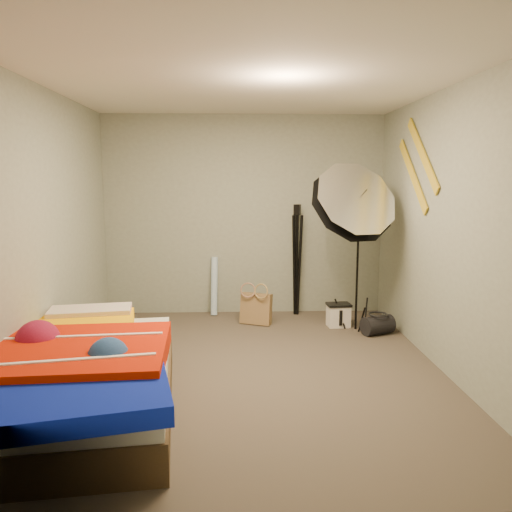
{
  "coord_description": "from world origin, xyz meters",
  "views": [
    {
      "loc": [
        -0.08,
        -4.3,
        1.71
      ],
      "look_at": [
        0.1,
        0.6,
        0.95
      ],
      "focal_mm": 35.0,
      "sensor_mm": 36.0,
      "label": 1
    }
  ],
  "objects_px": {
    "duffel_bag": "(378,325)",
    "photo_umbrella": "(351,205)",
    "wrapping_roll": "(214,286)",
    "camera_case": "(338,316)",
    "camera_tripod": "(297,252)",
    "tote_bag": "(256,309)",
    "bed": "(73,377)"
  },
  "relations": [
    {
      "from": "duffel_bag",
      "to": "photo_umbrella",
      "type": "relative_size",
      "value": 0.17
    },
    {
      "from": "wrapping_roll",
      "to": "photo_umbrella",
      "type": "height_order",
      "value": "photo_umbrella"
    },
    {
      "from": "camera_case",
      "to": "camera_tripod",
      "type": "relative_size",
      "value": 0.18
    },
    {
      "from": "duffel_bag",
      "to": "photo_umbrella",
      "type": "distance_m",
      "value": 1.37
    },
    {
      "from": "wrapping_roll",
      "to": "tote_bag",
      "type": "bearing_deg",
      "value": -41.03
    },
    {
      "from": "wrapping_roll",
      "to": "camera_tripod",
      "type": "distance_m",
      "value": 1.13
    },
    {
      "from": "duffel_bag",
      "to": "bed",
      "type": "distance_m",
      "value": 3.3
    },
    {
      "from": "camera_case",
      "to": "photo_umbrella",
      "type": "xyz_separation_m",
      "value": [
        0.05,
        -0.27,
        1.3
      ]
    },
    {
      "from": "wrapping_roll",
      "to": "duffel_bag",
      "type": "distance_m",
      "value": 2.08
    },
    {
      "from": "photo_umbrella",
      "to": "camera_tripod",
      "type": "height_order",
      "value": "photo_umbrella"
    },
    {
      "from": "camera_tripod",
      "to": "duffel_bag",
      "type": "bearing_deg",
      "value": -46.85
    },
    {
      "from": "tote_bag",
      "to": "photo_umbrella",
      "type": "relative_size",
      "value": 0.18
    },
    {
      "from": "duffel_bag",
      "to": "photo_umbrella",
      "type": "height_order",
      "value": "photo_umbrella"
    },
    {
      "from": "duffel_bag",
      "to": "camera_tripod",
      "type": "xyz_separation_m",
      "value": [
        -0.81,
        0.86,
        0.7
      ]
    },
    {
      "from": "photo_umbrella",
      "to": "camera_tripod",
      "type": "distance_m",
      "value": 1.14
    },
    {
      "from": "bed",
      "to": "duffel_bag",
      "type": "bearing_deg",
      "value": 33.74
    },
    {
      "from": "wrapping_roll",
      "to": "camera_case",
      "type": "xyz_separation_m",
      "value": [
        1.47,
        -0.59,
        -0.24
      ]
    },
    {
      "from": "photo_umbrella",
      "to": "bed",
      "type": "bearing_deg",
      "value": -142.15
    },
    {
      "from": "wrapping_roll",
      "to": "camera_tripod",
      "type": "height_order",
      "value": "camera_tripod"
    },
    {
      "from": "camera_case",
      "to": "photo_umbrella",
      "type": "height_order",
      "value": "photo_umbrella"
    },
    {
      "from": "wrapping_roll",
      "to": "photo_umbrella",
      "type": "distance_m",
      "value": 2.05
    },
    {
      "from": "wrapping_roll",
      "to": "duffel_bag",
      "type": "xyz_separation_m",
      "value": [
        1.85,
        -0.9,
        -0.26
      ]
    },
    {
      "from": "camera_case",
      "to": "photo_umbrella",
      "type": "distance_m",
      "value": 1.33
    },
    {
      "from": "camera_tripod",
      "to": "photo_umbrella",
      "type": "bearing_deg",
      "value": -59.23
    },
    {
      "from": "camera_tripod",
      "to": "wrapping_roll",
      "type": "bearing_deg",
      "value": 177.88
    },
    {
      "from": "camera_case",
      "to": "tote_bag",
      "type": "bearing_deg",
      "value": 166.25
    },
    {
      "from": "bed",
      "to": "camera_tripod",
      "type": "xyz_separation_m",
      "value": [
        1.93,
        2.7,
        0.51
      ]
    },
    {
      "from": "wrapping_roll",
      "to": "bed",
      "type": "distance_m",
      "value": 2.88
    },
    {
      "from": "tote_bag",
      "to": "wrapping_roll",
      "type": "height_order",
      "value": "wrapping_roll"
    },
    {
      "from": "tote_bag",
      "to": "camera_case",
      "type": "distance_m",
      "value": 0.97
    },
    {
      "from": "tote_bag",
      "to": "camera_case",
      "type": "xyz_separation_m",
      "value": [
        0.96,
        -0.14,
        -0.06
      ]
    },
    {
      "from": "camera_case",
      "to": "photo_umbrella",
      "type": "bearing_deg",
      "value": -84.49
    }
  ]
}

